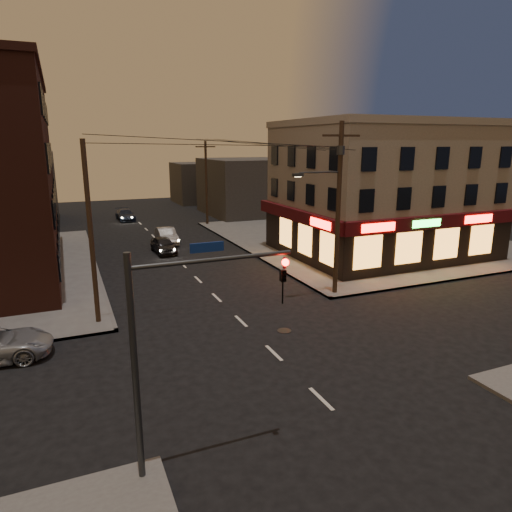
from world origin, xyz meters
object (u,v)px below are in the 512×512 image
fire_hydrant (285,262)px  sedan_mid (166,236)px  sedan_far (125,215)px  sedan_near (163,245)px

fire_hydrant → sedan_mid: bearing=115.5°
sedan_mid → fire_hydrant: size_ratio=5.07×
sedan_mid → fire_hydrant: bearing=-63.0°
sedan_mid → sedan_far: sedan_mid is taller
sedan_far → sedan_near: bearing=-90.5°
sedan_far → sedan_mid: bearing=-86.0°
sedan_mid → fire_hydrant: 13.66m
sedan_mid → sedan_far: (-1.74, 14.73, -0.07)m
sedan_near → fire_hydrant: bearing=-54.6°
sedan_near → sedan_far: 18.29m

